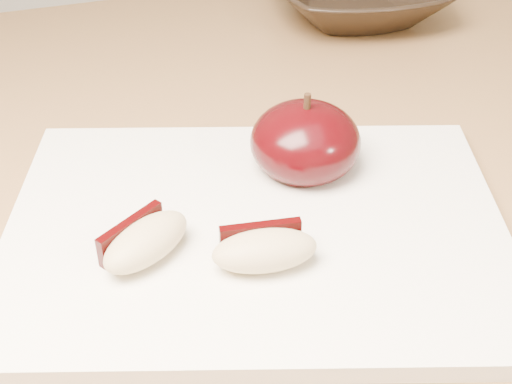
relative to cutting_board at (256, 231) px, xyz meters
name	(u,v)px	position (x,y,z in m)	size (l,w,h in m)	color
back_cabinet	(74,151)	(-0.09, 0.81, -0.44)	(2.40, 0.62, 0.94)	silver
cutting_board	(256,231)	(0.00, 0.00, 0.00)	(0.32, 0.23, 0.01)	white
apple_half	(305,142)	(0.05, 0.05, 0.03)	(0.09, 0.09, 0.06)	black
apple_wedge_a	(144,241)	(-0.07, -0.01, 0.02)	(0.07, 0.06, 0.02)	tan
apple_wedge_b	(264,249)	(-0.01, -0.04, 0.02)	(0.07, 0.04, 0.02)	tan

